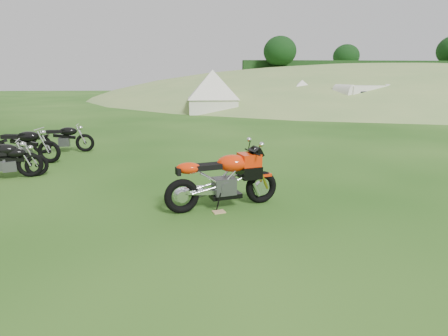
{
  "coord_description": "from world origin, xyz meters",
  "views": [
    {
      "loc": [
        -0.2,
        -6.16,
        2.6
      ],
      "look_at": [
        0.36,
        0.4,
        0.95
      ],
      "focal_mm": 30.0,
      "sensor_mm": 36.0,
      "label": 1
    }
  ],
  "objects_px": {
    "vintage_moto_b": "(8,161)",
    "vintage_moto_c": "(23,145)",
    "caravan": "(361,99)",
    "vintage_moto_d": "(63,138)",
    "tent_left": "(213,92)",
    "sport_motorcycle": "(223,175)",
    "plywood_board": "(219,212)",
    "tent_right": "(302,94)"
  },
  "relations": [
    {
      "from": "vintage_moto_b",
      "to": "vintage_moto_c",
      "type": "height_order",
      "value": "vintage_moto_c"
    },
    {
      "from": "vintage_moto_c",
      "to": "vintage_moto_d",
      "type": "bearing_deg",
      "value": 70.83
    },
    {
      "from": "vintage_moto_d",
      "to": "tent_right",
      "type": "xyz_separation_m",
      "value": [
        12.52,
        14.61,
        0.68
      ]
    },
    {
      "from": "vintage_moto_b",
      "to": "plywood_board",
      "type": "bearing_deg",
      "value": -52.08
    },
    {
      "from": "sport_motorcycle",
      "to": "vintage_moto_c",
      "type": "bearing_deg",
      "value": 126.2
    },
    {
      "from": "caravan",
      "to": "vintage_moto_d",
      "type": "bearing_deg",
      "value": -164.01
    },
    {
      "from": "tent_left",
      "to": "sport_motorcycle",
      "type": "bearing_deg",
      "value": -92.24
    },
    {
      "from": "tent_left",
      "to": "tent_right",
      "type": "xyz_separation_m",
      "value": [
        6.67,
        1.19,
        -0.22
      ]
    },
    {
      "from": "vintage_moto_c",
      "to": "tent_right",
      "type": "height_order",
      "value": "tent_right"
    },
    {
      "from": "plywood_board",
      "to": "tent_left",
      "type": "distance_m",
      "value": 19.68
    },
    {
      "from": "vintage_moto_b",
      "to": "sport_motorcycle",
      "type": "bearing_deg",
      "value": -49.34
    },
    {
      "from": "plywood_board",
      "to": "vintage_moto_b",
      "type": "xyz_separation_m",
      "value": [
        -5.16,
        2.82,
        0.46
      ]
    },
    {
      "from": "vintage_moto_b",
      "to": "tent_left",
      "type": "height_order",
      "value": "tent_left"
    },
    {
      "from": "vintage_moto_b",
      "to": "vintage_moto_d",
      "type": "distance_m",
      "value": 3.38
    },
    {
      "from": "caravan",
      "to": "vintage_moto_b",
      "type": "bearing_deg",
      "value": -157.69
    },
    {
      "from": "sport_motorcycle",
      "to": "vintage_moto_c",
      "type": "relative_size",
      "value": 1.05
    },
    {
      "from": "tent_left",
      "to": "vintage_moto_d",
      "type": "bearing_deg",
      "value": -113.22
    },
    {
      "from": "vintage_moto_b",
      "to": "caravan",
      "type": "relative_size",
      "value": 0.43
    },
    {
      "from": "vintage_moto_b",
      "to": "tent_right",
      "type": "height_order",
      "value": "tent_right"
    },
    {
      "from": "plywood_board",
      "to": "vintage_moto_d",
      "type": "height_order",
      "value": "vintage_moto_d"
    },
    {
      "from": "caravan",
      "to": "sport_motorcycle",
      "type": "bearing_deg",
      "value": -142.84
    },
    {
      "from": "tent_left",
      "to": "caravan",
      "type": "height_order",
      "value": "tent_left"
    },
    {
      "from": "plywood_board",
      "to": "tent_right",
      "type": "xyz_separation_m",
      "value": [
        7.65,
        20.79,
        1.18
      ]
    },
    {
      "from": "vintage_moto_c",
      "to": "caravan",
      "type": "distance_m",
      "value": 21.79
    },
    {
      "from": "tent_left",
      "to": "tent_right",
      "type": "distance_m",
      "value": 6.78
    },
    {
      "from": "tent_right",
      "to": "vintage_moto_d",
      "type": "bearing_deg",
      "value": -124.15
    },
    {
      "from": "vintage_moto_c",
      "to": "caravan",
      "type": "height_order",
      "value": "caravan"
    },
    {
      "from": "plywood_board",
      "to": "vintage_moto_d",
      "type": "distance_m",
      "value": 7.89
    },
    {
      "from": "plywood_board",
      "to": "vintage_moto_b",
      "type": "bearing_deg",
      "value": 151.33
    },
    {
      "from": "plywood_board",
      "to": "vintage_moto_c",
      "type": "relative_size",
      "value": 0.11
    },
    {
      "from": "caravan",
      "to": "vintage_moto_c",
      "type": "bearing_deg",
      "value": -161.91
    },
    {
      "from": "tent_left",
      "to": "vintage_moto_b",
      "type": "bearing_deg",
      "value": -109.72
    },
    {
      "from": "tent_right",
      "to": "tent_left",
      "type": "bearing_deg",
      "value": -163.44
    },
    {
      "from": "plywood_board",
      "to": "tent_left",
      "type": "bearing_deg",
      "value": 87.15
    },
    {
      "from": "sport_motorcycle",
      "to": "tent_right",
      "type": "bearing_deg",
      "value": 53.88
    },
    {
      "from": "vintage_moto_b",
      "to": "vintage_moto_c",
      "type": "bearing_deg",
      "value": 78.83
    },
    {
      "from": "vintage_moto_d",
      "to": "tent_left",
      "type": "distance_m",
      "value": 14.67
    },
    {
      "from": "vintage_moto_b",
      "to": "tent_left",
      "type": "xyz_separation_m",
      "value": [
        6.13,
        16.78,
        0.94
      ]
    },
    {
      "from": "plywood_board",
      "to": "tent_left",
      "type": "relative_size",
      "value": 0.07
    },
    {
      "from": "sport_motorcycle",
      "to": "vintage_moto_d",
      "type": "distance_m",
      "value": 7.74
    },
    {
      "from": "plywood_board",
      "to": "sport_motorcycle",
      "type": "bearing_deg",
      "value": 69.07
    },
    {
      "from": "sport_motorcycle",
      "to": "plywood_board",
      "type": "bearing_deg",
      "value": -126.87
    }
  ]
}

